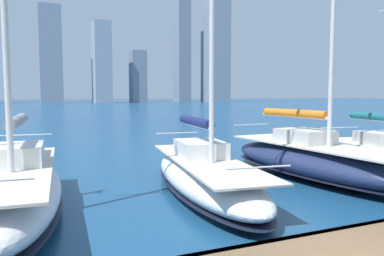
% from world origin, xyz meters
% --- Properties ---
extents(city_skyline, '(172.91, 23.80, 48.82)m').
position_xyz_m(city_skyline, '(3.75, -160.89, 20.57)').
color(city_skyline, gray).
rests_on(city_skyline, ground).
extents(sailboat_orange, '(3.30, 9.48, 12.52)m').
position_xyz_m(sailboat_orange, '(-5.42, -7.26, 0.76)').
color(sailboat_orange, navy).
rests_on(sailboat_orange, ground).
extents(sailboat_navy, '(3.54, 9.05, 12.34)m').
position_xyz_m(sailboat_navy, '(-0.53, -6.89, 0.68)').
color(sailboat_navy, silver).
rests_on(sailboat_navy, ground).
extents(sailboat_grey, '(2.90, 8.72, 10.04)m').
position_xyz_m(sailboat_grey, '(5.16, -6.74, 0.74)').
color(sailboat_grey, white).
rests_on(sailboat_grey, ground).
extents(channel_buoy, '(0.70, 0.70, 1.40)m').
position_xyz_m(channel_buoy, '(6.42, -18.70, 0.36)').
color(channel_buoy, green).
rests_on(channel_buoy, ground).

